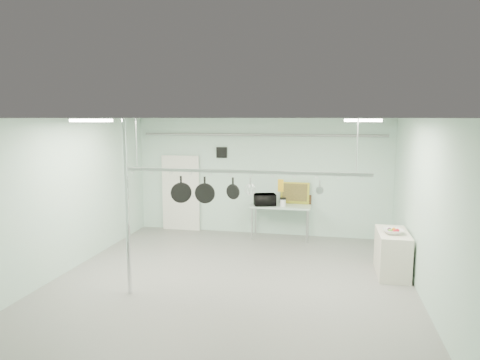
% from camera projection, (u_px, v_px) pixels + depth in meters
% --- Properties ---
extents(floor, '(8.00, 8.00, 0.00)m').
position_uv_depth(floor, '(227.00, 288.00, 8.12)').
color(floor, gray).
rests_on(floor, ground).
extents(ceiling, '(7.00, 8.00, 0.02)m').
position_uv_depth(ceiling, '(227.00, 119.00, 7.66)').
color(ceiling, silver).
rests_on(ceiling, back_wall).
extents(back_wall, '(7.00, 0.02, 3.20)m').
position_uv_depth(back_wall, '(261.00, 177.00, 11.75)').
color(back_wall, '#AFD2BD').
rests_on(back_wall, floor).
extents(right_wall, '(0.02, 8.00, 3.20)m').
position_uv_depth(right_wall, '(429.00, 214.00, 7.19)').
color(right_wall, '#AFD2BD').
rests_on(right_wall, floor).
extents(door, '(1.10, 0.10, 2.20)m').
position_uv_depth(door, '(181.00, 194.00, 12.25)').
color(door, silver).
rests_on(door, floor).
extents(wall_vent, '(0.30, 0.04, 0.30)m').
position_uv_depth(wall_vent, '(222.00, 153.00, 11.86)').
color(wall_vent, black).
rests_on(wall_vent, back_wall).
extents(conduit_pipe, '(6.60, 0.07, 0.07)m').
position_uv_depth(conduit_pipe, '(261.00, 135.00, 11.50)').
color(conduit_pipe, gray).
rests_on(conduit_pipe, back_wall).
extents(chrome_pole, '(0.08, 0.08, 3.20)m').
position_uv_depth(chrome_pole, '(127.00, 208.00, 7.65)').
color(chrome_pole, silver).
rests_on(chrome_pole, floor).
extents(prep_table, '(1.60, 0.70, 0.91)m').
position_uv_depth(prep_table, '(281.00, 208.00, 11.36)').
color(prep_table, silver).
rests_on(prep_table, floor).
extents(side_cabinet, '(0.60, 1.20, 0.90)m').
position_uv_depth(side_cabinet, '(392.00, 253.00, 8.78)').
color(side_cabinet, beige).
rests_on(side_cabinet, floor).
extents(pot_rack, '(4.80, 0.06, 1.00)m').
position_uv_depth(pot_rack, '(241.00, 170.00, 8.05)').
color(pot_rack, '#B7B7BC').
rests_on(pot_rack, ceiling).
extents(light_panel_left, '(0.65, 0.30, 0.05)m').
position_uv_depth(light_panel_left, '(91.00, 120.00, 7.33)').
color(light_panel_left, white).
rests_on(light_panel_left, ceiling).
extents(light_panel_right, '(0.65, 0.30, 0.05)m').
position_uv_depth(light_panel_right, '(363.00, 120.00, 7.76)').
color(light_panel_right, white).
rests_on(light_panel_right, ceiling).
extents(microwave, '(0.65, 0.53, 0.31)m').
position_uv_depth(microwave, '(265.00, 200.00, 11.30)').
color(microwave, black).
rests_on(microwave, prep_table).
extents(coffee_canister, '(0.19, 0.19, 0.19)m').
position_uv_depth(coffee_canister, '(283.00, 203.00, 11.18)').
color(coffee_canister, silver).
rests_on(coffee_canister, prep_table).
extents(painting_large, '(0.79, 0.16, 0.58)m').
position_uv_depth(painting_large, '(295.00, 193.00, 11.53)').
color(painting_large, gold).
rests_on(painting_large, prep_table).
extents(painting_small, '(0.30, 0.10, 0.25)m').
position_uv_depth(painting_small, '(306.00, 199.00, 11.50)').
color(painting_small, '#382313').
rests_on(painting_small, prep_table).
extents(fruit_bowl, '(0.44, 0.44, 0.10)m').
position_uv_depth(fruit_bowl, '(393.00, 231.00, 8.56)').
color(fruit_bowl, silver).
rests_on(fruit_bowl, side_cabinet).
extents(skillet_left, '(0.39, 0.22, 0.54)m').
position_uv_depth(skillet_left, '(181.00, 190.00, 8.35)').
color(skillet_left, black).
rests_on(skillet_left, pot_rack).
extents(skillet_mid, '(0.40, 0.09, 0.53)m').
position_uv_depth(skillet_mid, '(205.00, 190.00, 8.25)').
color(skillet_mid, black).
rests_on(skillet_mid, pot_rack).
extents(skillet_right, '(0.29, 0.16, 0.40)m').
position_uv_depth(skillet_right, '(233.00, 188.00, 8.13)').
color(skillet_right, black).
rests_on(skillet_right, pot_rack).
extents(whisk, '(0.27, 0.27, 0.35)m').
position_uv_depth(whisk, '(250.00, 187.00, 8.06)').
color(whisk, '#BABABF').
rests_on(whisk, pot_rack).
extents(grater, '(0.10, 0.06, 0.25)m').
position_uv_depth(grater, '(281.00, 185.00, 7.93)').
color(grater, gold).
rests_on(grater, pot_rack).
extents(saucepan, '(0.15, 0.09, 0.26)m').
position_uv_depth(saucepan, '(320.00, 187.00, 7.79)').
color(saucepan, '#AAAAAF').
rests_on(saucepan, pot_rack).
extents(fruit_cluster, '(0.24, 0.24, 0.09)m').
position_uv_depth(fruit_cluster, '(393.00, 229.00, 8.56)').
color(fruit_cluster, red).
rests_on(fruit_cluster, fruit_bowl).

